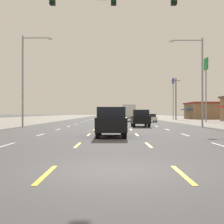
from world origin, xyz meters
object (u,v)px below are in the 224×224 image
at_px(suv_inner_right_distant_a, 122,115).
at_px(streetlight_left_row_0, 26,75).
at_px(hatchback_far_right_farthest, 134,116).
at_px(pole_sign_right_row_1, 206,74).
at_px(streetlight_right_row_0, 199,76).
at_px(suv_center_turn_nearest, 111,121).
at_px(sedan_center_turn_distant_b, 113,115).
at_px(sedan_far_right_far, 151,118).
at_px(box_truck_inner_right_farther, 129,112).
at_px(suv_inner_right_mid, 140,118).
at_px(pole_sign_right_row_2, 173,89).
at_px(suv_center_turn_midfar, 114,117).
at_px(sedan_center_turn_near, 113,121).

height_order(suv_inner_right_distant_a, streetlight_left_row_0, streetlight_left_row_0).
relative_size(hatchback_far_right_farthest, pole_sign_right_row_1, 0.34).
distance_m(hatchback_far_right_farthest, streetlight_right_row_0, 68.33).
distance_m(suv_inner_right_distant_a, streetlight_right_row_0, 81.97).
bearing_deg(streetlight_right_row_0, suv_center_turn_nearest, -124.43).
relative_size(sedan_center_turn_distant_b, pole_sign_right_row_1, 0.40).
xyz_separation_m(sedan_far_right_far, pole_sign_right_row_1, (9.81, -0.23, 7.78)).
relative_size(box_truck_inner_right_farther, sedan_center_turn_distant_b, 1.60).
bearing_deg(suv_inner_right_mid, sedan_far_right_far, 79.54).
relative_size(pole_sign_right_row_1, streetlight_left_row_0, 1.10).
xyz_separation_m(suv_center_turn_nearest, pole_sign_right_row_2, (15.75, 60.20, 6.72)).
distance_m(suv_inner_right_mid, suv_center_turn_midfar, 11.46).
height_order(hatchback_far_right_farthest, suv_inner_right_distant_a, suv_inner_right_distant_a).
xyz_separation_m(suv_center_turn_nearest, sedan_center_turn_near, (0.18, 11.67, -0.27)).
relative_size(suv_inner_right_mid, sedan_far_right_far, 1.09).
bearing_deg(streetlight_left_row_0, sedan_center_turn_distant_b, 84.30).
relative_size(box_truck_inner_right_farther, streetlight_left_row_0, 0.70).
xyz_separation_m(box_truck_inner_right_farther, streetlight_right_row_0, (6.53, -27.62, 3.94)).
bearing_deg(hatchback_far_right_farthest, sedan_far_right_far, -90.40).
distance_m(hatchback_far_right_farthest, streetlight_left_row_0, 70.38).
relative_size(pole_sign_right_row_1, streetlight_right_row_0, 1.13).
height_order(suv_center_turn_midfar, suv_inner_right_distant_a, same).
distance_m(sedan_center_turn_near, pole_sign_right_row_2, 51.44).
bearing_deg(sedan_center_turn_distant_b, sedan_center_turn_near, -90.06).
bearing_deg(pole_sign_right_row_2, sedan_center_turn_distant_b, 105.77).
bearing_deg(suv_inner_right_distant_a, suv_inner_right_mid, -90.19).
relative_size(sedan_far_right_far, pole_sign_right_row_1, 0.40).
xyz_separation_m(suv_inner_right_distant_a, streetlight_left_row_0, (-13.37, -81.59, 4.84)).
height_order(sedan_center_turn_distant_b, pole_sign_right_row_2, pole_sign_right_row_2).
bearing_deg(suv_center_turn_midfar, suv_center_turn_nearest, -90.60).
bearing_deg(box_truck_inner_right_farther, sedan_center_turn_distant_b, 92.42).
bearing_deg(streetlight_right_row_0, sedan_center_turn_near, -164.05).
bearing_deg(suv_center_turn_midfar, streetlight_left_row_0, -128.69).
bearing_deg(sedan_center_turn_near, sedan_far_right_far, 74.03).
bearing_deg(suv_inner_right_mid, suv_inner_right_distant_a, 89.81).
distance_m(sedan_far_right_far, box_truck_inner_right_farther, 7.71).
distance_m(sedan_center_turn_near, streetlight_left_row_0, 11.50).
distance_m(suv_inner_right_mid, box_truck_inner_right_farther, 26.16).
bearing_deg(sedan_far_right_far, box_truck_inner_right_farther, 117.97).
bearing_deg(sedan_center_turn_near, suv_inner_right_mid, 53.12).
distance_m(sedan_center_turn_distant_b, pole_sign_right_row_2, 57.27).
relative_size(sedan_far_right_far, streetlight_left_row_0, 0.44).
bearing_deg(box_truck_inner_right_farther, streetlight_right_row_0, -76.69).
height_order(hatchback_far_right_farthest, sedan_center_turn_distant_b, hatchback_far_right_farthest).
relative_size(pole_sign_right_row_2, streetlight_right_row_0, 1.05).
xyz_separation_m(sedan_center_turn_near, suv_inner_right_distant_a, (3.46, 84.37, 0.27)).
relative_size(suv_center_turn_nearest, streetlight_right_row_0, 0.49).
xyz_separation_m(suv_center_turn_midfar, pole_sign_right_row_2, (15.46, 33.24, 6.72)).
height_order(box_truck_inner_right_farther, suv_inner_right_distant_a, box_truck_inner_right_farther).
relative_size(streetlight_left_row_0, streetlight_right_row_0, 1.03).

